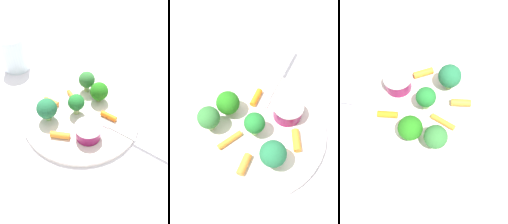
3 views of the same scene
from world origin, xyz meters
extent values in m
plane|color=white|center=(0.00, 0.00, 0.00)|extent=(2.40, 2.40, 0.00)
cylinder|color=silver|center=(0.00, 0.00, 0.01)|extent=(0.27, 0.27, 0.01)
cylinder|color=maroon|center=(0.07, 0.01, 0.03)|extent=(0.05, 0.05, 0.03)
cylinder|color=silver|center=(0.07, 0.01, 0.04)|extent=(0.05, 0.05, 0.00)
cylinder|color=#88C06D|center=(0.00, -0.01, 0.02)|extent=(0.01, 0.01, 0.02)
sphere|color=#1E6F2B|center=(0.00, -0.01, 0.05)|extent=(0.04, 0.04, 0.04)
cylinder|color=#87B15E|center=(-0.04, 0.04, 0.02)|extent=(0.01, 0.01, 0.01)
sphere|color=#206E17|center=(-0.04, 0.04, 0.04)|extent=(0.04, 0.04, 0.04)
cylinder|color=#84C369|center=(0.01, -0.07, 0.02)|extent=(0.01, 0.01, 0.02)
sphere|color=#20653C|center=(0.01, -0.07, 0.05)|extent=(0.04, 0.04, 0.04)
cylinder|color=#90B875|center=(-0.07, 0.02, 0.02)|extent=(0.01, 0.01, 0.02)
sphere|color=#2F6D31|center=(-0.07, 0.02, 0.05)|extent=(0.04, 0.04, 0.04)
cylinder|color=orange|center=(0.07, -0.05, 0.02)|extent=(0.02, 0.04, 0.01)
cylinder|color=orange|center=(-0.05, -0.02, 0.02)|extent=(0.05, 0.03, 0.01)
cylinder|color=orange|center=(0.02, 0.06, 0.02)|extent=(0.03, 0.04, 0.01)
cylinder|color=orange|center=(-0.03, -0.07, 0.02)|extent=(0.03, 0.04, 0.01)
cube|color=#B7B8BB|center=(0.09, 0.11, 0.01)|extent=(0.10, 0.11, 0.00)
cube|color=#B7B8BB|center=(0.04, 0.04, 0.01)|extent=(0.02, 0.02, 0.00)
cube|color=#B7B8BB|center=(0.04, 0.05, 0.01)|extent=(0.02, 0.02, 0.00)
cube|color=#B7B8BB|center=(0.04, 0.05, 0.01)|extent=(0.02, 0.02, 0.00)
cube|color=#B7B8BB|center=(0.03, 0.05, 0.01)|extent=(0.02, 0.02, 0.00)
cylinder|color=silver|center=(-0.20, -0.17, 0.05)|extent=(0.07, 0.07, 0.10)
camera|label=1|loc=(0.33, -0.02, 0.38)|focal=34.40mm
camera|label=2|loc=(-0.06, -0.25, 0.46)|focal=45.45mm
camera|label=3|loc=(-0.20, 0.13, 0.42)|focal=40.33mm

